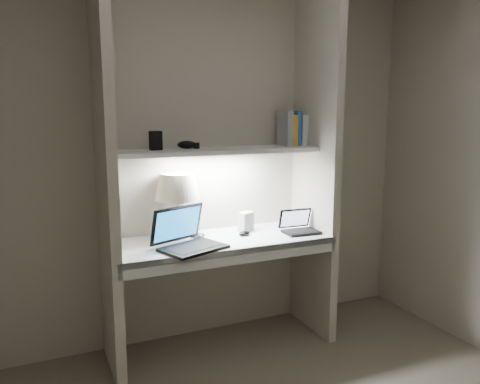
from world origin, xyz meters
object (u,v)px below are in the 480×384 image
book_row (296,129)px  table_lamp (178,194)px  laptop_netbook (299,227)px  speaker (246,222)px  laptop_main (187,239)px

book_row → table_lamp: bearing=179.6°
table_lamp → laptop_netbook: 0.88m
laptop_netbook → speaker: laptop_netbook is taller
laptop_main → book_row: book_row is taller
table_lamp → speaker: (0.48, -0.04, -0.22)m
laptop_netbook → book_row: book_row is taller
laptop_netbook → book_row: size_ratio=1.00×
laptop_main → laptop_netbook: size_ratio=1.89×
speaker → laptop_netbook: bearing=-51.6°
laptop_main → book_row: 1.16m
table_lamp → speaker: bearing=-5.0°
laptop_main → table_lamp: bearing=63.9°
laptop_netbook → book_row: bearing=71.0°
laptop_netbook → speaker: (-0.33, 0.17, 0.03)m
table_lamp → laptop_main: bearing=-94.8°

